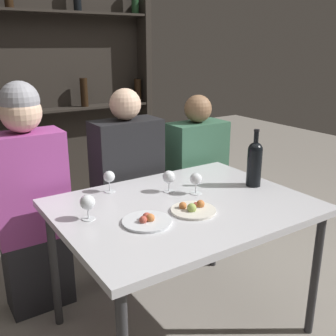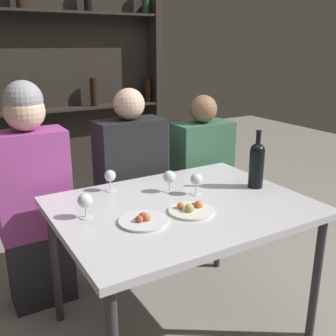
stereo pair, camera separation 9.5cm
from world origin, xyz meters
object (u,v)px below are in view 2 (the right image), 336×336
at_px(wine_bottle, 256,163).
at_px(wine_glass_3, 85,201).
at_px(wine_glass_0, 196,180).
at_px(seated_person_center, 132,192).
at_px(food_plate_1, 191,210).
at_px(seated_person_right, 201,183).
at_px(wine_glass_1, 110,177).
at_px(wine_glass_2, 169,178).
at_px(seated_person_left, 34,200).
at_px(food_plate_0, 143,220).

relative_size(wine_bottle, wine_glass_3, 2.73).
height_order(wine_glass_0, seated_person_center, seated_person_center).
bearing_deg(food_plate_1, seated_person_center, 87.06).
relative_size(food_plate_1, seated_person_right, 0.18).
relative_size(wine_glass_1, seated_person_center, 0.09).
bearing_deg(wine_glass_2, wine_glass_3, -169.55).
relative_size(wine_glass_0, wine_glass_3, 0.98).
bearing_deg(seated_person_left, food_plate_0, -66.28).
relative_size(wine_bottle, food_plate_1, 1.49).
bearing_deg(seated_person_center, wine_glass_2, -88.77).
distance_m(wine_glass_2, seated_person_right, 0.77).
distance_m(wine_bottle, seated_person_right, 0.73).
relative_size(food_plate_0, seated_person_right, 0.19).
bearing_deg(food_plate_1, wine_glass_3, 157.11).
relative_size(wine_glass_0, wine_glass_1, 0.99).
relative_size(wine_bottle, food_plate_0, 1.44).
bearing_deg(wine_glass_0, wine_glass_3, 178.91).
distance_m(wine_glass_0, seated_person_left, 0.94).
bearing_deg(wine_bottle, seated_person_center, 125.71).
xyz_separation_m(wine_glass_3, seated_person_left, (-0.12, 0.56, -0.17)).
bearing_deg(food_plate_0, seated_person_right, 41.23).
xyz_separation_m(wine_glass_0, seated_person_center, (-0.11, 0.57, -0.23)).
xyz_separation_m(wine_glass_2, wine_glass_3, (-0.50, -0.09, -0.00)).
height_order(wine_glass_0, wine_glass_2, wine_glass_2).
height_order(wine_glass_1, seated_person_left, seated_person_left).
bearing_deg(wine_glass_2, food_plate_0, -137.51).
xyz_separation_m(wine_glass_2, seated_person_right, (0.55, 0.47, -0.27)).
relative_size(wine_glass_1, food_plate_0, 0.52).
distance_m(food_plate_0, seated_person_right, 1.14).
xyz_separation_m(wine_bottle, food_plate_1, (-0.50, -0.11, -0.13)).
bearing_deg(wine_glass_2, food_plate_1, -99.71).
relative_size(wine_glass_2, food_plate_0, 0.53).
xyz_separation_m(food_plate_0, food_plate_1, (0.25, -0.01, 0.00)).
bearing_deg(food_plate_0, wine_glass_1, 86.33).
distance_m(seated_person_left, seated_person_center, 0.61).
height_order(wine_glass_3, seated_person_center, seated_person_center).
distance_m(wine_glass_3, food_plate_0, 0.28).
bearing_deg(seated_person_left, food_plate_1, -52.61).
bearing_deg(seated_person_center, food_plate_1, -92.94).
xyz_separation_m(wine_glass_0, seated_person_left, (-0.72, 0.57, -0.16)).
distance_m(wine_glass_3, seated_person_left, 0.59).
xyz_separation_m(wine_bottle, seated_person_left, (-1.07, 0.64, -0.23)).
distance_m(wine_glass_0, food_plate_1, 0.24).
distance_m(wine_bottle, food_plate_1, 0.53).
xyz_separation_m(food_plate_0, seated_person_left, (-0.32, 0.74, -0.10)).
xyz_separation_m(wine_glass_1, seated_person_left, (-0.35, 0.29, -0.17)).
relative_size(wine_bottle, wine_glass_0, 2.78).
xyz_separation_m(wine_glass_0, wine_glass_1, (-0.37, 0.28, 0.00)).
bearing_deg(wine_glass_0, wine_bottle, -11.83).
bearing_deg(seated_person_left, wine_glass_1, -39.37).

